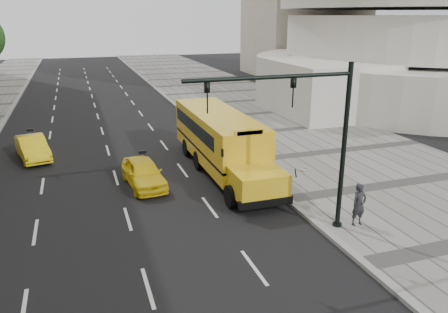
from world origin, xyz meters
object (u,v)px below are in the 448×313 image
object	(u,v)px
school_bus	(220,137)
pedestrian	(359,205)
taxi_far	(33,148)
traffic_signal	(311,130)
taxi_near	(144,173)

from	to	relation	value
school_bus	pedestrian	world-z (taller)	school_bus
taxi_far	school_bus	bearing A→B (deg)	-40.95
school_bus	taxi_far	distance (m)	10.98
pedestrian	traffic_signal	xyz separation A→B (m)	(-2.19, 0.18, 3.10)
taxi_far	traffic_signal	size ratio (longest dim) A/B	0.63
pedestrian	school_bus	bearing A→B (deg)	105.17
traffic_signal	taxi_near	bearing A→B (deg)	125.71
school_bus	traffic_signal	distance (m)	8.49
taxi_far	traffic_signal	xyz separation A→B (m)	(10.37, -13.21, 3.43)
school_bus	taxi_near	bearing A→B (deg)	-164.21
school_bus	taxi_near	xyz separation A→B (m)	(-4.29, -1.21, -1.10)
school_bus	taxi_near	size ratio (longest dim) A/B	2.95
taxi_near	taxi_far	world-z (taller)	taxi_near
taxi_near	taxi_far	distance (m)	8.28
taxi_near	traffic_signal	world-z (taller)	traffic_signal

